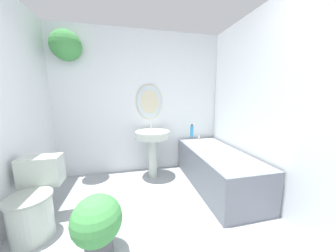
{
  "coord_description": "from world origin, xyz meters",
  "views": [
    {
      "loc": [
        -0.21,
        -0.38,
        1.32
      ],
      "look_at": [
        0.25,
        1.59,
        0.96
      ],
      "focal_mm": 18.0,
      "sensor_mm": 36.0,
      "label": 1
    }
  ],
  "objects_px": {
    "toilet": "(35,201)",
    "bathtub": "(217,168)",
    "shampoo_bottle": "(192,131)",
    "pedestal_sink": "(153,141)",
    "potted_plant": "(97,223)"
  },
  "relations": [
    {
      "from": "pedestal_sink",
      "to": "potted_plant",
      "type": "relative_size",
      "value": 1.61
    },
    {
      "from": "toilet",
      "to": "pedestal_sink",
      "type": "xyz_separation_m",
      "value": [
        1.28,
        0.9,
        0.29
      ]
    },
    {
      "from": "pedestal_sink",
      "to": "toilet",
      "type": "bearing_deg",
      "value": -144.74
    },
    {
      "from": "toilet",
      "to": "shampoo_bottle",
      "type": "relative_size",
      "value": 3.14
    },
    {
      "from": "pedestal_sink",
      "to": "bathtub",
      "type": "height_order",
      "value": "pedestal_sink"
    },
    {
      "from": "toilet",
      "to": "potted_plant",
      "type": "relative_size",
      "value": 1.3
    },
    {
      "from": "toilet",
      "to": "bathtub",
      "type": "relative_size",
      "value": 0.45
    },
    {
      "from": "bathtub",
      "to": "potted_plant",
      "type": "relative_size",
      "value": 2.88
    },
    {
      "from": "pedestal_sink",
      "to": "potted_plant",
      "type": "height_order",
      "value": "pedestal_sink"
    },
    {
      "from": "potted_plant",
      "to": "toilet",
      "type": "bearing_deg",
      "value": 145.73
    },
    {
      "from": "pedestal_sink",
      "to": "shampoo_bottle",
      "type": "relative_size",
      "value": 3.89
    },
    {
      "from": "bathtub",
      "to": "shampoo_bottle",
      "type": "distance_m",
      "value": 0.78
    },
    {
      "from": "pedestal_sink",
      "to": "bathtub",
      "type": "distance_m",
      "value": 1.07
    },
    {
      "from": "bathtub",
      "to": "potted_plant",
      "type": "distance_m",
      "value": 1.72
    },
    {
      "from": "toilet",
      "to": "bathtub",
      "type": "height_order",
      "value": "toilet"
    }
  ]
}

